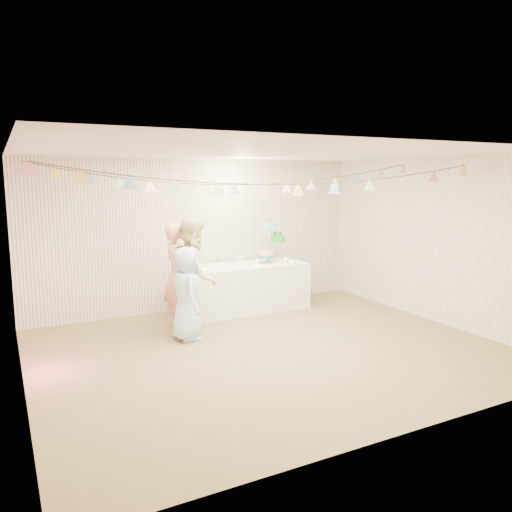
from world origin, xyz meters
name	(u,v)px	position (x,y,z in m)	size (l,w,h in m)	color
floor	(270,350)	(0.00, 0.00, 0.00)	(6.00, 6.00, 0.00)	brown
ceiling	(271,153)	(0.00, 0.00, 2.60)	(6.00, 6.00, 0.00)	silver
back_wall	(201,235)	(0.00, 2.50, 1.30)	(6.00, 6.00, 0.00)	white
front_wall	(412,294)	(0.00, -2.50, 1.30)	(6.00, 6.00, 0.00)	white
left_wall	(16,275)	(-3.00, 0.00, 1.30)	(5.00, 5.00, 0.00)	white
right_wall	(437,241)	(3.00, 0.00, 1.30)	(5.00, 5.00, 0.00)	white
table	(245,287)	(0.60, 1.98, 0.40)	(2.15, 0.86, 0.80)	white
cake_stand	(272,244)	(1.15, 2.03, 1.12)	(0.65, 0.38, 0.73)	silver
cake_bottom	(266,261)	(1.00, 1.97, 0.84)	(0.31, 0.31, 0.15)	teal
cake_middle	(278,244)	(1.33, 2.12, 1.11)	(0.27, 0.27, 0.22)	green
cake_top_tier	(270,230)	(1.09, 2.00, 1.38)	(0.25, 0.25, 0.19)	#45BED9
platter	(219,270)	(0.09, 1.93, 0.76)	(0.31, 0.31, 0.02)	white
posy	(239,264)	(0.50, 2.03, 0.82)	(0.13, 0.13, 0.15)	white
person_adult_a	(177,276)	(-0.78, 1.49, 0.82)	(0.60, 0.39, 1.65)	#E89C79
person_adult_b	(195,275)	(-0.62, 1.18, 0.87)	(0.84, 0.66, 1.73)	#DCD287
person_child	(186,293)	(-0.83, 0.95, 0.67)	(0.65, 0.43, 1.34)	#A5D5EA
bunting_back	(234,173)	(0.00, 1.10, 2.35)	(5.60, 1.10, 0.40)	pink
bunting_front	(279,175)	(0.00, -0.20, 2.32)	(5.60, 0.90, 0.36)	#72A5E5
tealight_0	(205,269)	(-0.20, 1.83, 0.82)	(0.04, 0.04, 0.03)	#FFD88C
tealight_1	(222,264)	(0.25, 2.16, 0.82)	(0.04, 0.04, 0.03)	#FFD88C
tealight_2	(256,265)	(0.70, 1.76, 0.82)	(0.04, 0.04, 0.03)	#FFD88C
tealight_3	(257,260)	(0.95, 2.20, 0.82)	(0.04, 0.04, 0.03)	#FFD88C
tealight_4	(291,262)	(1.42, 1.80, 0.82)	(0.04, 0.04, 0.03)	#FFD88C
tealight_5	(286,259)	(1.50, 2.13, 0.82)	(0.04, 0.04, 0.03)	#FFD88C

